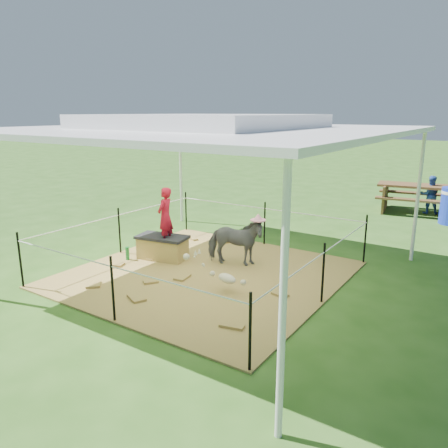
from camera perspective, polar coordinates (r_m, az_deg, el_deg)
The scene contains 13 objects.
ground at distance 8.17m, azimuth -2.34°, elevation -6.66°, with size 90.00×90.00×0.00m, color #2D5919.
hay_patch at distance 8.17m, azimuth -2.34°, elevation -6.56°, with size 4.60×4.60×0.03m, color brown.
canopy_tent at distance 7.63m, azimuth -2.55°, elevation 12.55°, with size 6.30×6.30×2.90m.
rope_fence at distance 7.97m, azimuth -2.39°, elevation -2.34°, with size 4.54×4.54×1.00m.
straw_bale at distance 8.98m, azimuth -8.02°, elevation -3.18°, with size 0.96×0.48×0.43m, color #A3773B.
dark_cloth at distance 8.91m, azimuth -8.08°, elevation -1.71°, with size 1.02×0.53×0.05m, color black.
woman at distance 8.71m, azimuth -7.71°, elevation 1.66°, with size 0.42×0.28×1.15m, color #B11127.
green_bottle at distance 9.07m, azimuth -12.50°, elevation -3.75°, with size 0.07×0.07×0.27m, color #1B7C2F.
pony at distance 8.45m, azimuth 1.40°, elevation -2.34°, with size 0.51×1.12×0.94m, color #4C4C51.
pink_hat at distance 8.31m, azimuth 1.42°, elevation 1.21°, with size 0.29×0.29×0.14m, color pink.
foal at distance 7.27m, azimuth 0.41°, elevation -6.90°, with size 0.96×0.53×0.53m, color beige, non-canonical shape.
picnic_table_near at distance 14.26m, azimuth 23.48°, elevation 3.08°, with size 2.04×1.47×0.85m, color #53331C.
distant_person at distance 14.27m, azimuth 25.31°, elevation 3.48°, with size 0.55×0.43×1.13m, color #2F55B2.
Camera 1 is at (4.49, -6.16, 2.94)m, focal length 35.00 mm.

